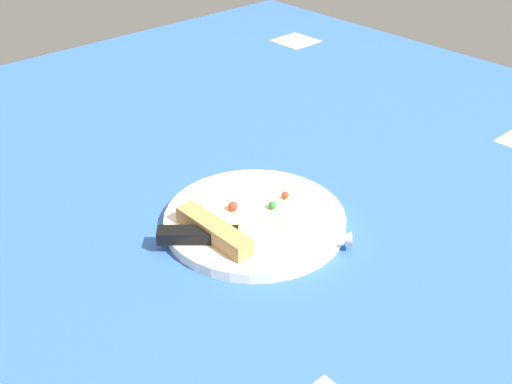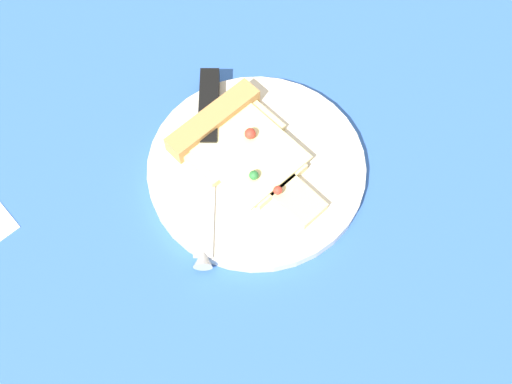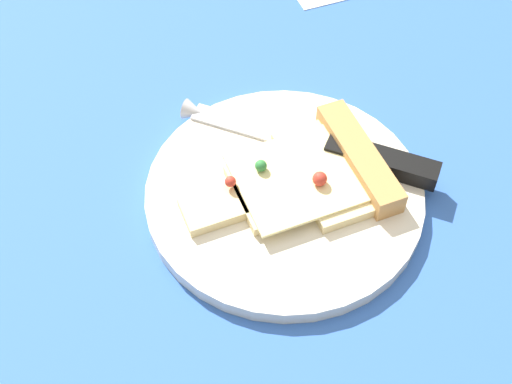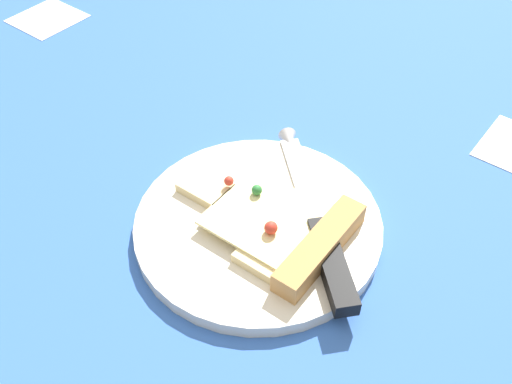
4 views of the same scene
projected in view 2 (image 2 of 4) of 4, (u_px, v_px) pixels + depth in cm
name	position (u px, v px, depth cm)	size (l,w,h in cm)	color
ground_plane	(265.00, 170.00, 72.62)	(159.42, 159.42, 3.00)	#3360B7
plate	(256.00, 168.00, 70.24)	(24.05, 24.05, 1.44)	silver
pizza_slice	(240.00, 146.00, 69.76)	(17.56, 12.05, 2.55)	beige
knife	(207.00, 143.00, 70.17)	(19.17, 17.70, 2.45)	silver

